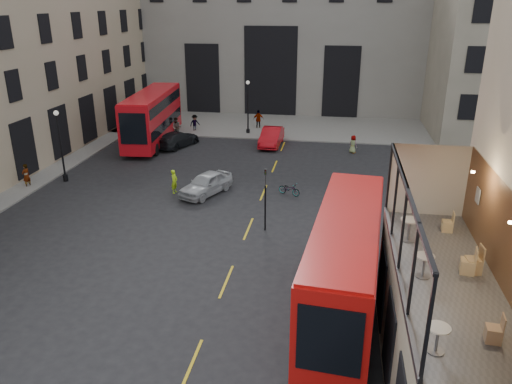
% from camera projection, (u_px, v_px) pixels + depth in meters
% --- Properties ---
extents(ground, '(140.00, 140.00, 0.00)m').
position_uv_depth(ground, '(244.00, 372.00, 18.22)').
color(ground, black).
rests_on(ground, ground).
extents(host_frontage, '(3.00, 11.00, 4.50)m').
position_uv_depth(host_frontage, '(437.00, 339.00, 16.42)').
color(host_frontage, tan).
rests_on(host_frontage, ground).
extents(cafe_floor, '(3.00, 10.00, 0.10)m').
position_uv_depth(cafe_floor, '(447.00, 279.00, 15.59)').
color(cafe_floor, slate).
rests_on(cafe_floor, host_frontage).
extents(gateway, '(35.00, 10.60, 18.00)m').
position_uv_depth(gateway, '(277.00, 29.00, 59.75)').
color(gateway, gray).
rests_on(gateway, ground).
extents(pavement_far, '(40.00, 12.00, 0.12)m').
position_uv_depth(pavement_far, '(255.00, 124.00, 54.08)').
color(pavement_far, slate).
rests_on(pavement_far, ground).
extents(traffic_light_near, '(0.16, 0.20, 3.80)m').
position_uv_depth(traffic_light_near, '(265.00, 192.00, 28.54)').
color(traffic_light_near, black).
rests_on(traffic_light_near, ground).
extents(traffic_light_far, '(0.16, 0.20, 3.80)m').
position_uv_depth(traffic_light_far, '(139.00, 120.00, 45.40)').
color(traffic_light_far, black).
rests_on(traffic_light_far, ground).
extents(street_lamp_a, '(0.36, 0.36, 5.33)m').
position_uv_depth(street_lamp_a, '(61.00, 150.00, 36.51)').
color(street_lamp_a, black).
rests_on(street_lamp_a, ground).
extents(street_lamp_b, '(0.36, 0.36, 5.33)m').
position_uv_depth(street_lamp_b, '(248.00, 111.00, 49.56)').
color(street_lamp_b, black).
rests_on(street_lamp_b, ground).
extents(bus_near, '(3.56, 11.41, 4.48)m').
position_uv_depth(bus_near, '(345.00, 261.00, 20.83)').
color(bus_near, red).
rests_on(bus_near, ground).
extents(bus_far, '(3.79, 12.12, 4.76)m').
position_uv_depth(bus_far, '(153.00, 115.00, 46.40)').
color(bus_far, red).
rests_on(bus_far, ground).
extents(car_a, '(3.46, 4.80, 1.52)m').
position_uv_depth(car_a, '(206.00, 184.00, 34.62)').
color(car_a, '#AAADB2').
rests_on(car_a, ground).
extents(car_b, '(1.88, 5.04, 1.64)m').
position_uv_depth(car_b, '(272.00, 137.00, 46.17)').
color(car_b, '#B70B14').
rests_on(car_b, ground).
extents(car_c, '(3.56, 5.28, 1.42)m').
position_uv_depth(car_c, '(177.00, 139.00, 45.84)').
color(car_c, black).
rests_on(car_c, ground).
extents(bicycle, '(1.74, 1.19, 0.86)m').
position_uv_depth(bicycle, '(289.00, 189.00, 34.57)').
color(bicycle, gray).
rests_on(bicycle, ground).
extents(cyclist, '(0.48, 0.66, 1.68)m').
position_uv_depth(cyclist, '(174.00, 181.00, 34.81)').
color(cyclist, '#B2E918').
rests_on(cyclist, ground).
extents(pedestrian_a, '(0.97, 0.77, 1.93)m').
position_uv_depth(pedestrian_a, '(177.00, 127.00, 48.99)').
color(pedestrian_a, gray).
rests_on(pedestrian_a, ground).
extents(pedestrian_b, '(1.25, 1.27, 1.75)m').
position_uv_depth(pedestrian_b, '(195.00, 123.00, 51.03)').
color(pedestrian_b, gray).
rests_on(pedestrian_b, ground).
extents(pedestrian_c, '(1.21, 0.68, 1.96)m').
position_uv_depth(pedestrian_c, '(259.00, 120.00, 52.13)').
color(pedestrian_c, gray).
rests_on(pedestrian_c, ground).
extents(pedestrian_d, '(0.92, 0.87, 1.59)m').
position_uv_depth(pedestrian_d, '(353.00, 144.00, 43.93)').
color(pedestrian_d, gray).
rests_on(pedestrian_d, ground).
extents(pedestrian_e, '(0.57, 0.73, 1.76)m').
position_uv_depth(pedestrian_e, '(26.00, 176.00, 35.79)').
color(pedestrian_e, gray).
rests_on(pedestrian_e, ground).
extents(cafe_table_near, '(0.58, 0.58, 0.73)m').
position_uv_depth(cafe_table_near, '(438.00, 335.00, 12.12)').
color(cafe_table_near, silver).
rests_on(cafe_table_near, cafe_floor).
extents(cafe_table_mid, '(0.60, 0.60, 0.75)m').
position_uv_depth(cafe_table_mid, '(424.00, 263.00, 15.44)').
color(cafe_table_mid, beige).
rests_on(cafe_table_mid, cafe_floor).
extents(cafe_table_far, '(0.67, 0.67, 0.83)m').
position_uv_depth(cafe_table_far, '(409.00, 226.00, 17.77)').
color(cafe_table_far, beige).
rests_on(cafe_table_far, cafe_floor).
extents(cafe_chair_a, '(0.42, 0.42, 0.78)m').
position_uv_depth(cafe_chair_a, '(494.00, 333.00, 12.59)').
color(cafe_chair_a, tan).
rests_on(cafe_chair_a, cafe_floor).
extents(cafe_chair_b, '(0.50, 0.50, 0.88)m').
position_uv_depth(cafe_chair_b, '(468.00, 265.00, 15.73)').
color(cafe_chair_b, '#DBB77E').
rests_on(cafe_chair_b, cafe_floor).
extents(cafe_chair_c, '(0.50, 0.50, 0.93)m').
position_uv_depth(cafe_chair_c, '(474.00, 264.00, 15.76)').
color(cafe_chair_c, tan).
rests_on(cafe_chair_c, cafe_floor).
extents(cafe_chair_d, '(0.41, 0.41, 0.78)m').
position_uv_depth(cafe_chair_d, '(448.00, 225.00, 18.60)').
color(cafe_chair_d, '#D7B67C').
rests_on(cafe_chair_d, cafe_floor).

